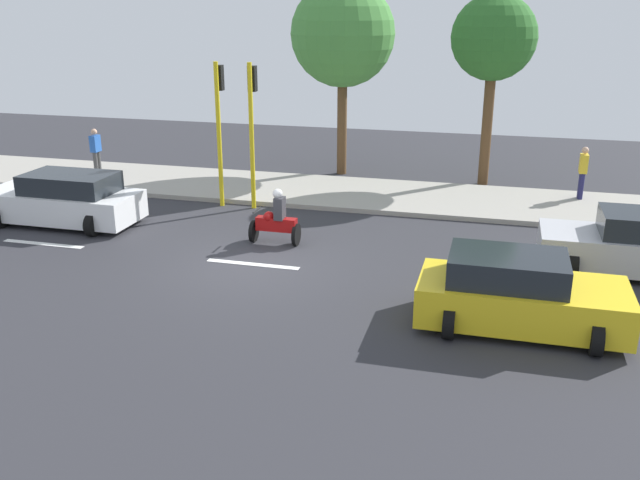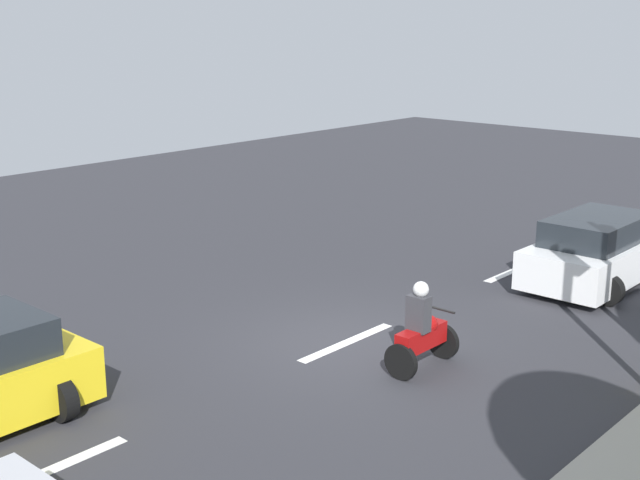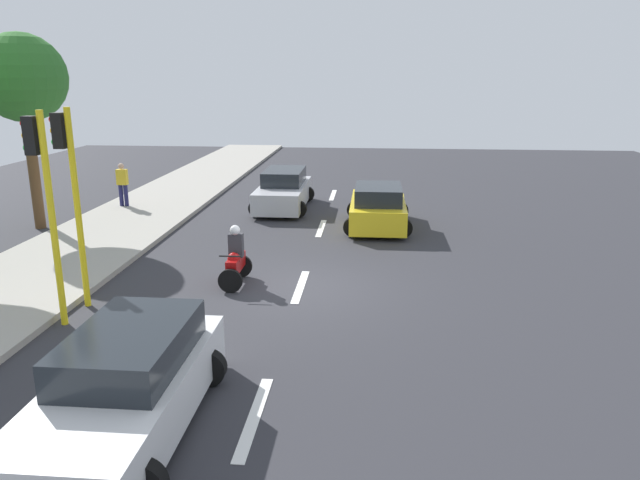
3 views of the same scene
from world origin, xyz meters
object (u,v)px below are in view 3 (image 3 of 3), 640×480
at_px(car_white, 127,387).
at_px(traffic_light_midblock, 70,180).
at_px(motorcycle, 236,260).
at_px(traffic_light_corner, 44,189).
at_px(car_yellow_cab, 378,208).
at_px(pedestrian_near_signal, 123,183).
at_px(street_tree_center, 22,80).
at_px(car_silver, 283,191).

height_order(car_white, traffic_light_midblock, traffic_light_midblock).
bearing_deg(motorcycle, traffic_light_corner, 41.78).
bearing_deg(car_yellow_cab, traffic_light_midblock, 49.62).
xyz_separation_m(pedestrian_near_signal, traffic_light_corner, (-3.19, 11.12, 1.87)).
xyz_separation_m(traffic_light_midblock, street_tree_center, (4.92, -6.90, 2.08)).
height_order(motorcycle, pedestrian_near_signal, pedestrian_near_signal).
relative_size(pedestrian_near_signal, traffic_light_corner, 0.38).
distance_m(car_silver, traffic_light_midblock, 11.47).
xyz_separation_m(car_yellow_cab, traffic_light_midblock, (6.80, 7.99, 2.22)).
relative_size(car_yellow_cab, car_white, 0.88).
xyz_separation_m(car_yellow_cab, traffic_light_corner, (6.80, 9.07, 2.22)).
relative_size(traffic_light_corner, street_tree_center, 0.69).
relative_size(car_silver, car_white, 0.97).
height_order(car_silver, pedestrian_near_signal, pedestrian_near_signal).
relative_size(pedestrian_near_signal, street_tree_center, 0.26).
height_order(car_yellow_cab, street_tree_center, street_tree_center).
relative_size(car_silver, car_yellow_cab, 1.10).
bearing_deg(car_silver, motorcycle, 90.80).
distance_m(motorcycle, street_tree_center, 10.54).
distance_m(car_yellow_cab, traffic_light_midblock, 10.72).
bearing_deg(street_tree_center, car_yellow_cab, -174.67).
relative_size(car_silver, pedestrian_near_signal, 2.63).
distance_m(traffic_light_corner, traffic_light_midblock, 1.08).
xyz_separation_m(car_white, motorcycle, (-0.14, -6.56, -0.07)).
height_order(car_white, street_tree_center, street_tree_center).
relative_size(motorcycle, pedestrian_near_signal, 0.91).
bearing_deg(motorcycle, car_yellow_cab, -120.10).
height_order(car_yellow_cab, motorcycle, motorcycle).
height_order(pedestrian_near_signal, traffic_light_midblock, traffic_light_midblock).
distance_m(car_yellow_cab, motorcycle, 7.19).
height_order(car_yellow_cab, traffic_light_midblock, traffic_light_midblock).
relative_size(car_silver, street_tree_center, 0.68).
xyz_separation_m(car_silver, traffic_light_midblock, (3.06, 10.83, 2.22)).
height_order(pedestrian_near_signal, street_tree_center, street_tree_center).
xyz_separation_m(car_silver, pedestrian_near_signal, (6.25, 0.79, 0.35)).
bearing_deg(street_tree_center, car_silver, -153.76).
height_order(car_yellow_cab, traffic_light_corner, traffic_light_corner).
distance_m(motorcycle, traffic_light_corner, 4.85).
xyz_separation_m(car_yellow_cab, car_white, (3.75, 12.79, 0.00)).
height_order(car_white, pedestrian_near_signal, pedestrian_near_signal).
relative_size(car_white, pedestrian_near_signal, 2.71).
bearing_deg(pedestrian_near_signal, traffic_light_midblock, 107.62).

